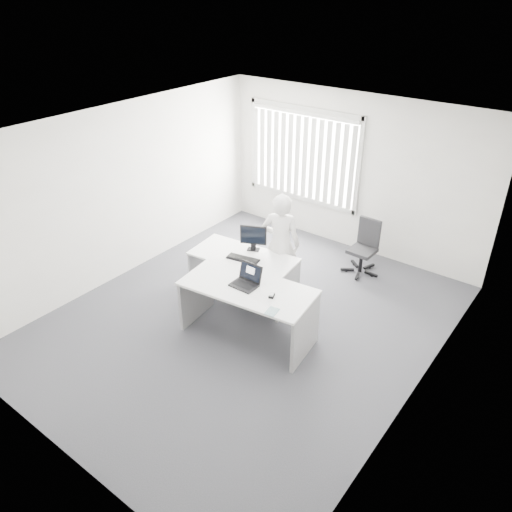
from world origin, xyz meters
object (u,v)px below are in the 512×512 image
Objects in this scene: person at (281,244)px; office_chair at (363,256)px; desk_near at (248,301)px; monitor at (253,238)px; laptop at (244,277)px; desk_far at (244,267)px.

office_chair is at bearing -143.20° from person.
monitor is at bearing 116.85° from desk_near.
person is at bearing 97.69° from desk_near.
monitor is (-0.61, 1.00, -0.02)m from laptop.
desk_far is 0.67m from person.
person is 4.71× the size of laptop.
monitor is (0.01, 0.24, 0.41)m from desk_far.
office_chair is at bearing 29.00° from monitor.
office_chair is 2.04m from monitor.
person reaches higher than desk_near.
person is 0.43m from monitor.
desk_far is at bearing -117.53° from monitor.
desk_near is 0.37m from laptop.
laptop is at bearing -57.32° from desk_far.
person is (-0.32, 1.24, 0.24)m from desk_near.
monitor reaches higher than desk_far.
laptop is at bearing 79.94° from person.
laptop is (0.61, -0.76, 0.43)m from desk_far.
office_chair is at bearing 72.74° from desk_near.
office_chair is at bearing 78.44° from laptop.
desk_near is 1.22m from monitor.
office_chair reaches higher than desk_near.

